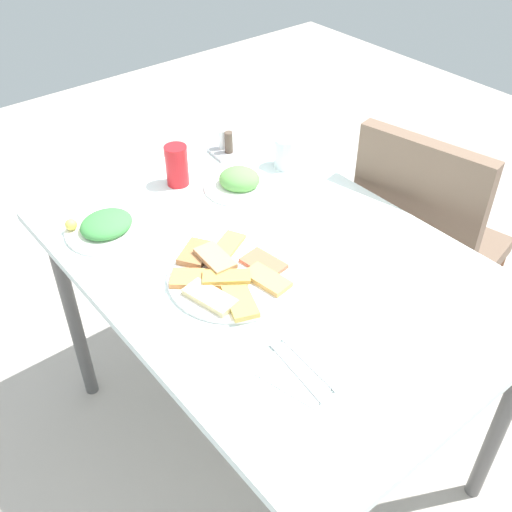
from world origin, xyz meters
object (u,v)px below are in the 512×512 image
(dining_table, at_px, (271,283))
(pide_platter, at_px, (229,274))
(paper_napkin, at_px, (303,368))
(dining_chair, at_px, (423,240))
(soda_can, at_px, (177,165))
(drinking_glass, at_px, (286,153))
(spoon, at_px, (310,362))
(salad_plate_rice, at_px, (239,181))
(fork, at_px, (297,371))
(condiment_caddy, at_px, (226,147))
(salad_plate_greens, at_px, (106,226))

(dining_table, relative_size, pide_platter, 3.72)
(pide_platter, bearing_deg, paper_napkin, -8.93)
(dining_table, height_order, dining_chair, dining_chair)
(soda_can, relative_size, drinking_glass, 1.29)
(spoon, bearing_deg, paper_napkin, -86.67)
(dining_chair, height_order, salad_plate_rice, dining_chair)
(fork, relative_size, spoon, 1.06)
(dining_chair, bearing_deg, condiment_caddy, -143.36)
(dining_chair, distance_m, soda_can, 0.82)
(dining_table, xyz_separation_m, dining_chair, (0.03, 0.62, -0.14))
(spoon, bearing_deg, fork, -86.67)
(dining_chair, bearing_deg, drinking_glass, -139.51)
(drinking_glass, xyz_separation_m, condiment_caddy, (-0.18, -0.10, -0.02))
(salad_plate_greens, xyz_separation_m, soda_can, (-0.08, 0.28, 0.04))
(soda_can, height_order, paper_napkin, soda_can)
(drinking_glass, distance_m, condiment_caddy, 0.20)
(dining_chair, distance_m, salad_plate_rice, 0.63)
(pide_platter, xyz_separation_m, paper_napkin, (0.32, -0.05, -0.01))
(dining_table, relative_size, drinking_glass, 12.68)
(pide_platter, relative_size, paper_napkin, 2.19)
(pide_platter, xyz_separation_m, salad_plate_greens, (-0.36, -0.14, 0.01))
(drinking_glass, bearing_deg, spoon, -37.66)
(salad_plate_rice, xyz_separation_m, soda_can, (-0.13, -0.13, 0.04))
(spoon, bearing_deg, soda_can, 170.37)
(dining_table, xyz_separation_m, salad_plate_rice, (-0.31, 0.14, 0.10))
(salad_plate_rice, xyz_separation_m, drinking_glass, (-0.01, 0.19, 0.03))
(paper_napkin, xyz_separation_m, spoon, (0.00, 0.02, 0.00))
(dining_chair, height_order, soda_can, dining_chair)
(paper_napkin, bearing_deg, drinking_glass, 141.32)
(fork, distance_m, condiment_caddy, 0.92)
(dining_table, height_order, soda_can, soda_can)
(paper_napkin, relative_size, fork, 0.81)
(soda_can, distance_m, condiment_caddy, 0.23)
(paper_napkin, bearing_deg, dining_chair, 109.78)
(soda_can, height_order, spoon, soda_can)
(dining_chair, distance_m, condiment_caddy, 0.70)
(salad_plate_greens, height_order, salad_plate_rice, salad_plate_rice)
(salad_plate_greens, height_order, spoon, salad_plate_greens)
(dining_chair, bearing_deg, salad_plate_rice, -125.16)
(pide_platter, xyz_separation_m, salad_plate_rice, (-0.30, 0.27, 0.01))
(soda_can, distance_m, fork, 0.79)
(dining_table, distance_m, salad_plate_rice, 0.35)
(salad_plate_rice, distance_m, fork, 0.71)
(pide_platter, bearing_deg, dining_chair, 87.47)
(dining_table, xyz_separation_m, spoon, (0.31, -0.16, 0.09))
(paper_napkin, bearing_deg, pide_platter, 171.07)
(salad_plate_greens, height_order, fork, salad_plate_greens)
(dining_chair, relative_size, condiment_caddy, 9.48)
(condiment_caddy, bearing_deg, dining_table, -24.75)
(paper_napkin, distance_m, condiment_caddy, 0.91)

